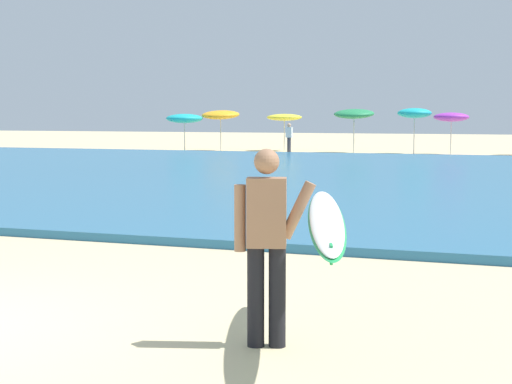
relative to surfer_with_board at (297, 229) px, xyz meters
name	(u,v)px	position (x,y,z in m)	size (l,w,h in m)	color
sea	(357,176)	(-3.67, 18.53, -0.97)	(120.00, 28.00, 0.14)	teal
surfer_with_board	(297,229)	(0.00, 0.00, 0.00)	(1.33, 2.84, 1.73)	black
beach_umbrella_0	(184,118)	(-17.02, 34.39, 0.77)	(2.04, 2.04, 2.07)	beige
beach_umbrella_1	(221,115)	(-15.26, 35.40, 0.97)	(2.11, 2.14, 2.33)	beige
beach_umbrella_2	(284,117)	(-11.88, 36.50, 0.83)	(1.97, 1.97, 2.07)	beige
beach_umbrella_3	(354,114)	(-7.70, 35.53, 1.02)	(2.12, 2.16, 2.40)	beige
beach_umbrella_4	(414,113)	(-4.54, 35.54, 1.06)	(1.74, 1.74, 2.36)	beige
beach_umbrella_5	(451,117)	(-2.66, 35.44, 0.86)	(1.77, 1.78, 2.14)	beige
beachgoer_near_row_left	(289,137)	(-10.62, 33.38, -0.19)	(0.32, 0.20, 1.58)	#383842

